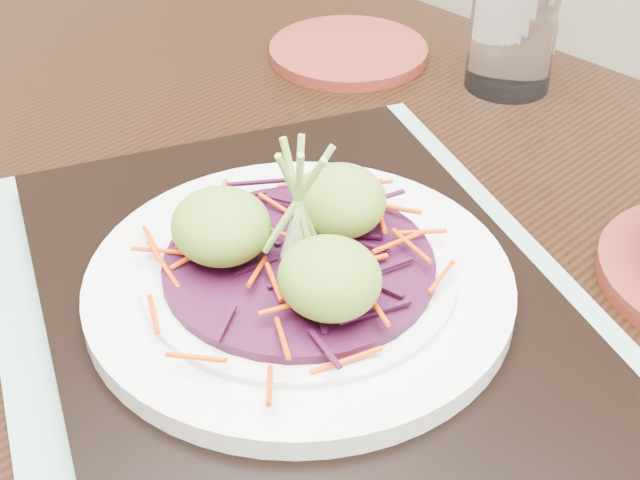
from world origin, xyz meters
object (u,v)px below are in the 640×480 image
Objects in this scene: terracotta_side_plate at (348,51)px; water_glass at (514,29)px; white_plate at (299,282)px; dining_table at (349,437)px; serving_tray at (300,304)px.

water_glass is (0.15, 0.04, 0.05)m from terracotta_side_plate.
dining_table is at bearing 31.19° from white_plate.
water_glass is (-0.05, 0.35, 0.02)m from white_plate.
water_glass is at bearing 14.30° from terracotta_side_plate.
dining_table is at bearing -53.77° from terracotta_side_plate.
white_plate is 2.36× the size of water_glass.
terracotta_side_plate is (-0.19, 0.32, -0.02)m from white_plate.
serving_tray is 0.36m from water_glass.
water_glass reaches higher than white_plate.
dining_table is 0.12m from serving_tray.
serving_tray is 1.54× the size of white_plate.
white_plate is 0.36m from water_glass.
dining_table is at bearing -77.56° from water_glass.
terracotta_side_plate is 1.40× the size of water_glass.
white_plate is at bearing -82.40° from water_glass.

